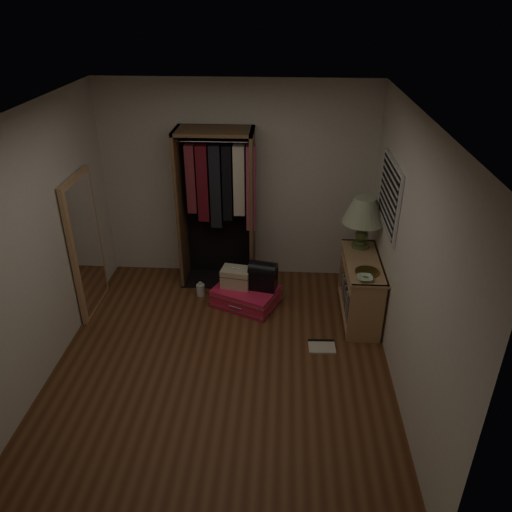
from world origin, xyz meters
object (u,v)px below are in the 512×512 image
object	(u,v)px
train_case	(236,277)
open_wardrobe	(219,196)
table_lamp	(364,211)
floor_mirror	(86,245)
white_jug	(201,290)
pink_suitcase	(246,296)
black_bag	(263,275)
console_bookshelf	(360,286)

from	to	relation	value
train_case	open_wardrobe	bearing A→B (deg)	124.24
train_case	table_lamp	world-z (taller)	table_lamp
train_case	floor_mirror	bearing A→B (deg)	-163.47
open_wardrobe	white_jug	bearing A→B (deg)	-117.02
floor_mirror	pink_suitcase	world-z (taller)	floor_mirror
train_case	black_bag	world-z (taller)	black_bag
black_bag	white_jug	bearing A→B (deg)	-178.71
console_bookshelf	train_case	bearing A→B (deg)	173.51
open_wardrobe	black_bag	xyz separation A→B (m)	(0.59, -0.59, -0.79)
train_case	table_lamp	xyz separation A→B (m)	(1.50, 0.15, 0.86)
floor_mirror	train_case	world-z (taller)	floor_mirror
black_bag	white_jug	distance (m)	0.89
console_bookshelf	floor_mirror	bearing A→B (deg)	-179.35
floor_mirror	table_lamp	bearing A→B (deg)	6.36
table_lamp	open_wardrobe	bearing A→B (deg)	166.96
white_jug	console_bookshelf	bearing A→B (deg)	-8.46
console_bookshelf	black_bag	world-z (taller)	console_bookshelf
console_bookshelf	table_lamp	bearing A→B (deg)	89.12
console_bookshelf	open_wardrobe	distance (m)	2.07
open_wardrobe	black_bag	bearing A→B (deg)	-45.03
floor_mirror	train_case	distance (m)	1.82
console_bookshelf	pink_suitcase	world-z (taller)	console_bookshelf
table_lamp	black_bag	bearing A→B (deg)	-171.11
pink_suitcase	black_bag	xyz separation A→B (m)	(0.21, 0.03, 0.30)
console_bookshelf	open_wardrobe	xyz separation A→B (m)	(-1.75, 0.73, 0.82)
floor_mirror	table_lamp	size ratio (longest dim) A/B	2.70
train_case	white_jug	world-z (taller)	train_case
open_wardrobe	white_jug	size ratio (longest dim) A/B	10.86
table_lamp	pink_suitcase	bearing A→B (deg)	-171.42
train_case	black_bag	bearing A→B (deg)	4.85
floor_mirror	black_bag	size ratio (longest dim) A/B	4.58
table_lamp	white_jug	bearing A→B (deg)	-179.12
train_case	console_bookshelf	bearing A→B (deg)	3.27
open_wardrobe	train_case	distance (m)	1.05
pink_suitcase	black_bag	world-z (taller)	black_bag
console_bookshelf	pink_suitcase	bearing A→B (deg)	175.17
floor_mirror	table_lamp	world-z (taller)	floor_mirror
table_lamp	train_case	bearing A→B (deg)	-174.14
console_bookshelf	floor_mirror	distance (m)	3.27
console_bookshelf	floor_mirror	size ratio (longest dim) A/B	0.66
console_bookshelf	train_case	size ratio (longest dim) A/B	2.84
open_wardrobe	floor_mirror	size ratio (longest dim) A/B	1.21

